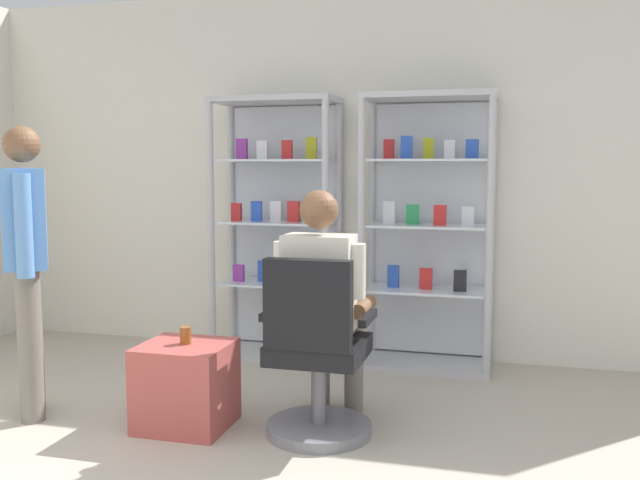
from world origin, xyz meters
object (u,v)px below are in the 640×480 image
office_chair (316,364)px  standing_customer (26,253)px  seated_shopkeeper (324,298)px  display_cabinet_left (279,226)px  display_cabinet_right (428,230)px  storage_crate (186,385)px  tea_glass (186,335)px

office_chair → standing_customer: size_ratio=0.59×
seated_shopkeeper → standing_customer: standing_customer is taller
display_cabinet_left → display_cabinet_right: same height
display_cabinet_left → office_chair: display_cabinet_left is taller
display_cabinet_left → storage_crate: display_cabinet_left is taller
display_cabinet_right → office_chair: bearing=-104.9°
display_cabinet_right → standing_customer: (-2.04, -1.60, -0.03)m
display_cabinet_left → display_cabinet_right: bearing=0.0°
display_cabinet_right → standing_customer: size_ratio=1.17×
seated_shopkeeper → storage_crate: 0.89m
seated_shopkeeper → storage_crate: size_ratio=2.75×
seated_shopkeeper → tea_glass: 0.77m
display_cabinet_left → office_chair: 1.75m
office_chair → display_cabinet_left: bearing=115.0°
display_cabinet_left → seated_shopkeeper: size_ratio=1.47×
office_chair → seated_shopkeeper: size_ratio=0.74×
office_chair → tea_glass: size_ratio=10.37×
display_cabinet_right → storage_crate: bearing=-126.2°
display_cabinet_right → tea_glass: display_cabinet_right is taller
storage_crate → standing_customer: standing_customer is taller
display_cabinet_left → storage_crate: (-0.02, -1.53, -0.73)m
seated_shopkeeper → storage_crate: (-0.72, -0.19, -0.48)m
office_chair → standing_customer: standing_customer is taller
standing_customer → tea_glass: bearing=4.6°
storage_crate → tea_glass: size_ratio=5.06×
display_cabinet_right → storage_crate: (-1.12, -1.53, -0.74)m
storage_crate → standing_customer: size_ratio=0.29×
display_cabinet_right → seated_shopkeeper: bearing=-106.6°
storage_crate → tea_glass: tea_glass is taller
display_cabinet_left → standing_customer: (-0.94, -1.60, -0.03)m
display_cabinet_left → standing_customer: size_ratio=1.17×
standing_customer → display_cabinet_right: bearing=38.2°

